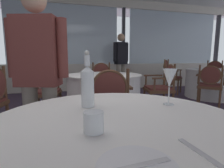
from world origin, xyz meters
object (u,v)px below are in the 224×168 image
Objects in this scene: diner_person_0 at (121,59)px; dining_chair_3_0 at (40,86)px; diner_person_1 at (38,72)px; water_tumbler at (94,122)px; dining_chair_3_2 at (163,84)px; dining_chair_0_3 at (170,74)px; dining_chair_3_1 at (109,100)px; dining_chair_3_3 at (102,79)px; dining_chair_0_0 at (210,82)px; dining_chair_0_2 at (214,73)px; side_plate at (137,168)px; wine_glass at (170,79)px; water_bottle at (88,85)px.

dining_chair_3_0 is at bearing -66.55° from diner_person_0.
diner_person_0 is at bearing -11.52° from diner_person_1.
diner_person_0 is at bearing 71.65° from water_tumbler.
dining_chair_3_0 reaches higher than dining_chair_3_2.
dining_chair_0_3 is 3.60m from dining_chair_3_1.
dining_chair_3_3 is at bearing -58.75° from diner_person_0.
dining_chair_3_3 is 0.58× the size of diner_person_1.
dining_chair_3_3 is at bearing -6.22° from diner_person_1.
diner_person_0 is at bearing -151.92° from dining_chair_0_3.
dining_chair_0_3 reaches higher than dining_chair_3_3.
dining_chair_3_0 is at bearing 45.22° from dining_chair_3_1.
dining_chair_3_0 is at bearing 0.00° from dining_chair_3_2.
dining_chair_0_2 is (1.59, 1.51, 0.03)m from dining_chair_0_0.
side_plate is 0.22× the size of dining_chair_0_2.
dining_chair_0_3 is at bearing 52.67° from diner_person_0.
dining_chair_3_0 is (-3.36, 0.16, 0.02)m from dining_chair_0_0.
dining_chair_0_0 is 0.96× the size of dining_chair_3_3.
dining_chair_0_3 is at bearing -30.88° from diner_person_1.
water_tumbler reaches higher than side_plate.
dining_chair_3_0 is at bearing 115.33° from wine_glass.
dining_chair_0_3 reaches higher than wine_glass.
side_plate is at bearing 66.74° from dining_chair_3_2.
dining_chair_3_2 is (1.52, 2.45, -0.20)m from side_plate.
side_plate is at bearing -0.81° from dining_chair_3_3.
side_plate is 3.74m from dining_chair_3_3.
water_bottle is 0.20× the size of diner_person_1.
diner_person_0 reaches higher than dining_chair_3_3.
water_bottle is 5.61m from dining_chair_0_2.
water_bottle reaches higher than dining_chair_3_0.
dining_chair_0_3 is 2.20m from dining_chair_3_3.
diner_person_1 is (-1.93, -1.19, 0.35)m from dining_chair_3_2.
diner_person_0 is (0.95, 4.08, 0.10)m from wine_glass.
dining_chair_3_3 reaches higher than water_tumbler.
wine_glass is at bearing -56.15° from dining_chair_3_0.
side_plate is 0.97× the size of wine_glass.
water_bottle is at bearing 168.50° from dining_chair_3_1.
dining_chair_3_3 is (-0.91, 1.24, -0.02)m from dining_chair_3_2.
wine_glass is at bearing 51.66° from side_plate.
dining_chair_0_3 is (2.82, 3.91, -0.20)m from water_tumbler.
water_bottle is 2.44m from dining_chair_3_2.
dining_chair_3_2 is at bearing 44.87° from dining_chair_3_3.
diner_person_1 is (-0.36, 0.65, 0.04)m from water_bottle.
diner_person_0 is (-1.35, 2.01, 0.48)m from dining_chair_0_0.
water_tumbler is 1.07m from diner_person_1.
dining_chair_0_2 reaches higher than side_plate.
dining_chair_3_3 is (0.66, 3.08, -0.33)m from water_bottle.
diner_person_1 is at bearing 119.03° from water_bottle.
side_plate is 0.22× the size of dining_chair_3_0.
dining_chair_0_2 reaches higher than dining_chair_0_0.
dining_chair_3_1 is (-0.14, 1.00, -0.36)m from wine_glass.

